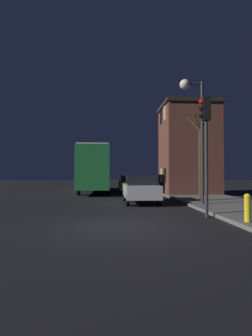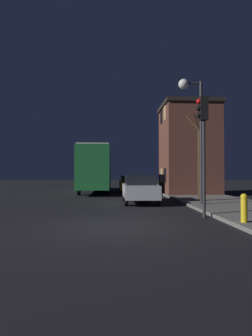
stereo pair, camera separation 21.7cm
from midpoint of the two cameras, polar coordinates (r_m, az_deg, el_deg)
ground_plane at (r=8.68m, az=-2.40°, el=-12.35°), size 120.00×120.00×0.00m
brick_building at (r=21.55m, az=13.10°, el=4.20°), size 4.30×4.28×7.09m
streetlamp at (r=14.10m, az=13.93°, el=12.00°), size 1.23×0.52×6.37m
traffic_light at (r=10.55m, az=16.34°, el=7.70°), size 0.43×0.24×4.62m
bare_tree at (r=15.55m, az=15.48°, el=1.82°), size 0.83×1.59×4.96m
bus at (r=24.14m, az=-6.76°, el=0.29°), size 2.49×11.24×3.90m
car_near_lane at (r=14.89m, az=2.74°, el=-4.47°), size 1.79×3.97×1.59m
car_mid_lane at (r=23.01m, az=0.51°, el=-3.45°), size 1.80×4.29×1.50m
fire_hydrant at (r=9.21m, az=24.30°, el=-7.74°), size 0.21×0.21×0.91m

